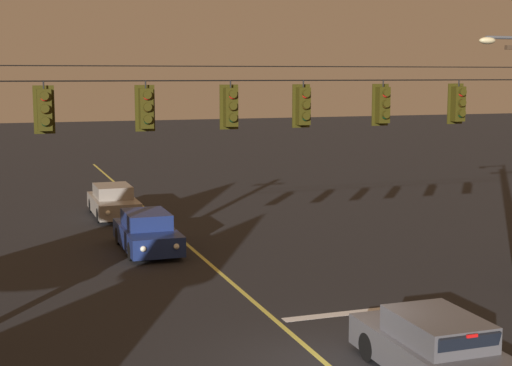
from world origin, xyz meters
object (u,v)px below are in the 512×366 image
Objects in this scene: traffic_light_leftmost at (44,110)px; traffic_light_centre at (231,107)px; traffic_light_left_inner at (146,108)px; car_oncoming_trailing at (113,202)px; traffic_light_far_right at (459,104)px; car_waiting_near_lane at (435,349)px; traffic_light_rightmost at (383,105)px; car_oncoming_lead at (147,233)px; traffic_light_right_inner at (303,106)px.

traffic_light_centre is at bearing 0.00° from traffic_light_leftmost.
traffic_light_left_inner reaches higher than car_oncoming_trailing.
traffic_light_leftmost reaches higher than car_oncoming_trailing.
car_waiting_near_lane is (-3.81, -5.19, -4.81)m from traffic_light_far_right.
traffic_light_far_right is 17.83m from car_oncoming_trailing.
traffic_light_leftmost is 1.00× the size of traffic_light_centre.
car_oncoming_trailing is (-3.46, 20.74, -0.00)m from car_waiting_near_lane.
traffic_light_centre is at bearing 0.00° from traffic_light_left_inner.
car_waiting_near_lane is (-1.47, -5.19, -4.81)m from traffic_light_rightmost.
car_oncoming_lead is (3.93, 8.43, -4.81)m from traffic_light_leftmost.
traffic_light_centre is 1.00× the size of traffic_light_right_inner.
traffic_light_left_inner is 6.38m from traffic_light_rightmost.
traffic_light_rightmost is (6.38, 0.00, 0.00)m from traffic_light_left_inner.
car_oncoming_lead is at bearing 93.80° from traffic_light_centre.
traffic_light_right_inner is 1.00× the size of traffic_light_rightmost.
traffic_light_left_inner is 16.34m from car_oncoming_trailing.
traffic_light_centre and traffic_light_far_right have the same top height.
car_oncoming_trailing is at bearing 76.25° from traffic_light_leftmost.
traffic_light_centre is 0.28× the size of car_oncoming_lead.
traffic_light_left_inner is at bearing 180.00° from traffic_light_right_inner.
traffic_light_right_inner and traffic_light_far_right have the same top height.
traffic_light_left_inner is 1.00× the size of traffic_light_centre.
traffic_light_left_inner and traffic_light_right_inner have the same top height.
car_waiting_near_lane is at bearing -61.85° from traffic_light_centre.
traffic_light_right_inner is (1.95, 0.00, 0.00)m from traffic_light_centre.
car_oncoming_trailing is (-4.94, 15.55, -4.81)m from traffic_light_rightmost.
car_oncoming_lead is at bearing -88.98° from car_oncoming_trailing.
traffic_light_right_inner reaches higher than car_waiting_near_lane.
traffic_light_left_inner is 0.28× the size of car_oncoming_lead.
traffic_light_centre is at bearing 180.00° from traffic_light_right_inner.
traffic_light_centre is 9.72m from car_oncoming_lead.
car_waiting_near_lane is (4.91, -5.19, -4.81)m from traffic_light_left_inner.
car_waiting_near_lane is (7.27, -5.19, -4.81)m from traffic_light_leftmost.
traffic_light_right_inner is at bearing -73.40° from car_oncoming_lead.
traffic_light_left_inner is at bearing 180.00° from traffic_light_centre.
traffic_light_right_inner is 16.49m from car_oncoming_trailing.
traffic_light_far_right is at bearing 0.00° from traffic_light_right_inner.
traffic_light_centre is 4.25m from traffic_light_rightmost.
car_waiting_near_lane and car_oncoming_trailing have the same top height.
traffic_light_far_right is (6.59, 0.00, 0.00)m from traffic_light_centre.
car_oncoming_trailing is (3.80, 15.55, -4.81)m from traffic_light_leftmost.
traffic_light_far_right is 0.28× the size of car_oncoming_trailing.
traffic_light_leftmost and traffic_light_left_inner have the same top height.
car_waiting_near_lane is 0.98× the size of car_oncoming_lead.
car_oncoming_trailing is at bearing 99.64° from traffic_light_right_inner.
traffic_light_rightmost is 0.28× the size of car_oncoming_lead.
traffic_light_right_inner is at bearing -80.36° from car_oncoming_trailing.
traffic_light_rightmost is 2.34m from traffic_light_far_right.
traffic_light_left_inner is 8.61m from car_waiting_near_lane.
car_waiting_near_lane is 14.03m from car_oncoming_lead.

